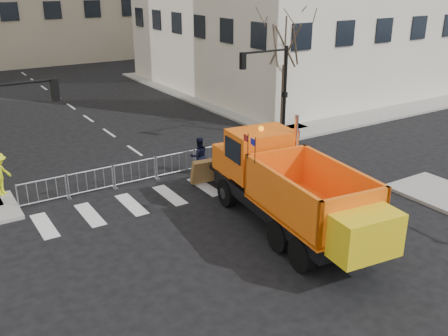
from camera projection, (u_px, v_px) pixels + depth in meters
ground at (264, 240)px, 18.23m from camera, size 120.00×120.00×0.00m
sidewalk_back at (162, 168)px, 24.90m from camera, size 64.00×5.00×0.15m
traffic_light_right at (285, 93)px, 29.01m from camera, size 0.18×0.18×5.40m
crowd_barriers at (156, 168)px, 23.64m from camera, size 12.60×0.60×1.10m
street_tree at (284, 71)px, 29.77m from camera, size 3.00×3.00×7.50m
plow_truck at (290, 187)px, 18.30m from camera, size 4.11×10.66×4.04m
cop_a at (231, 161)px, 23.43m from camera, size 0.68×0.45×1.83m
cop_b at (199, 156)px, 24.05m from camera, size 1.02×0.86×1.86m
cop_c at (234, 161)px, 23.63m from camera, size 0.71×1.08×1.70m
worker at (0, 174)px, 21.38m from camera, size 1.38×1.36×1.90m
newspaper_box at (294, 139)px, 27.35m from camera, size 0.56×0.52×1.10m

